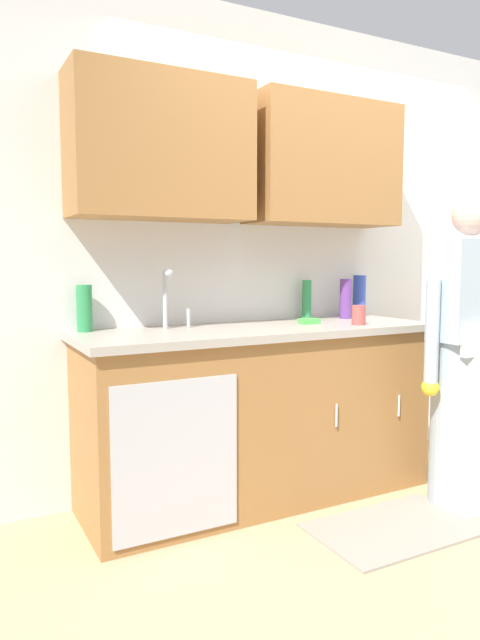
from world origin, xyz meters
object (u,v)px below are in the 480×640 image
sink (183,334)px  person_at_sink (466,376)px  sponge (309,321)px  bottle_soap (345,299)px  bottle_water_short (359,296)px  bottle_water_tall (84,308)px  bottle_dish_liquid (307,300)px  cup_by_sink (359,315)px

sink → person_at_sink: size_ratio=0.31×
person_at_sink → sink: bearing=156.4°
person_at_sink → sponge: person_at_sink is taller
bottle_soap → sponge: bearing=-158.1°
sink → bottle_soap: size_ratio=2.07×
person_at_sink → bottle_soap: person_at_sink is taller
sink → bottle_water_short: (1.29, 0.21, 0.14)m
sink → sponge: bearing=-0.4°
person_at_sink → bottle_water_tall: size_ratio=6.93×
bottle_dish_liquid → bottle_soap: (0.23, -0.08, 0.00)m
bottle_dish_liquid → sponge: (-0.14, -0.23, -0.10)m
person_at_sink → bottle_soap: bearing=106.7°
sink → cup_by_sink: 0.99m
person_at_sink → bottle_water_tall: (-1.78, 0.81, 0.36)m
sponge → bottle_soap: bearing=21.9°
bottle_dish_liquid → bottle_water_short: (0.39, -0.01, 0.01)m
bottle_soap → bottle_water_short: bearing=22.7°
cup_by_sink → sponge: size_ratio=0.98×
bottle_water_short → cup_by_sink: 0.51m
person_at_sink → bottle_water_short: bearing=94.0°
bottle_soap → bottle_water_tall: bearing=177.2°
sink → bottle_water_tall: bearing=153.1°
bottle_dish_liquid → bottle_water_short: size_ratio=0.91×
bottle_dish_liquid → bottle_water_short: bottle_water_short is taller
bottle_dish_liquid → bottle_water_tall: size_ratio=1.01×
bottle_water_short → cup_by_sink: bearing=-129.7°
bottle_soap → bottle_water_short: bottle_water_short is taller
person_at_sink → sponge: bearing=135.2°
sink → bottle_dish_liquid: (0.90, 0.23, 0.13)m
bottle_dish_liquid → sponge: bottle_dish_liquid is taller
bottle_dish_liquid → bottle_soap: bottle_soap is taller
sink → bottle_soap: bearing=7.3°
bottle_water_short → cup_by_sink: (-0.32, -0.38, -0.08)m
cup_by_sink → person_at_sink: bearing=-48.1°
bottle_water_tall → sponge: size_ratio=2.13×
sink → bottle_water_short: bearing=9.3°
bottle_soap → bottle_water_short: (0.16, 0.07, 0.01)m
bottle_dish_liquid → sink: bearing=-165.9°
bottle_water_short → cup_by_sink: bottle_water_short is taller
bottle_soap → cup_by_sink: 0.36m
sink → bottle_dish_liquid: 0.94m
person_at_sink → sponge: (-0.59, 0.59, 0.26)m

